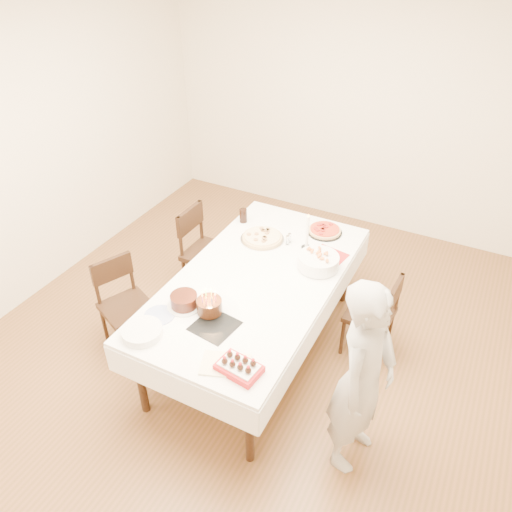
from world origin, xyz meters
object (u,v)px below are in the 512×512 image
at_px(chair_left_savory, 209,254).
at_px(layer_cake, 184,301).
at_px(strawberry_box, 239,367).
at_px(pizza_pepperoni, 325,230).
at_px(person, 363,379).
at_px(birthday_cake, 209,302).
at_px(chair_right_savory, 370,314).
at_px(pasta_bowl, 318,261).
at_px(chair_left_dessert, 127,308).
at_px(taper_candle, 307,235).
at_px(cola_glass, 243,216).
at_px(dining_table, 256,315).
at_px(pizza_white, 262,238).

xyz_separation_m(chair_left_savory, layer_cake, (0.44, -1.01, 0.36)).
distance_m(chair_left_savory, strawberry_box, 1.77).
xyz_separation_m(chair_left_savory, pizza_pepperoni, (0.98, 0.36, 0.33)).
height_order(person, birthday_cake, person).
bearing_deg(layer_cake, chair_right_savory, 39.95).
relative_size(chair_right_savory, strawberry_box, 2.84).
bearing_deg(layer_cake, pasta_bowl, 52.12).
xyz_separation_m(chair_left_dessert, taper_candle, (1.17, 0.91, 0.54)).
relative_size(pasta_bowl, cola_glass, 2.54).
bearing_deg(layer_cake, dining_table, 59.69).
relative_size(pizza_white, pasta_bowl, 1.17).
xyz_separation_m(cola_glass, layer_cake, (0.18, -1.21, -0.01)).
height_order(dining_table, strawberry_box, strawberry_box).
height_order(pasta_bowl, cola_glass, cola_glass).
bearing_deg(taper_candle, pizza_pepperoni, 87.22).
xyz_separation_m(dining_table, pizza_pepperoni, (0.23, 0.85, 0.40)).
relative_size(chair_left_dessert, person, 0.56).
height_order(chair_left_savory, pasta_bowl, chair_left_savory).
distance_m(chair_left_dessert, taper_candle, 1.58).
bearing_deg(chair_left_dessert, cola_glass, -88.91).
distance_m(dining_table, layer_cake, 0.74).
xyz_separation_m(taper_candle, layer_cake, (-0.52, -0.99, -0.14)).
xyz_separation_m(dining_table, strawberry_box, (0.33, -0.87, 0.41)).
bearing_deg(cola_glass, chair_left_dessert, -112.79).
bearing_deg(chair_left_savory, taper_candle, -179.81).
bearing_deg(chair_left_savory, chair_right_savory, 178.65).
height_order(pizza_pepperoni, birthday_cake, birthday_cake).
bearing_deg(strawberry_box, cola_glass, 117.65).
xyz_separation_m(person, strawberry_box, (-0.69, -0.31, 0.06)).
distance_m(chair_left_dessert, pizza_pepperoni, 1.79).
bearing_deg(pizza_pepperoni, birthday_cake, -104.22).
relative_size(chair_left_dessert, pasta_bowl, 2.54).
bearing_deg(person, cola_glass, 58.20).
distance_m(person, pizza_pepperoni, 1.62).
bearing_deg(dining_table, pasta_bowl, 43.11).
bearing_deg(chair_right_savory, taper_candle, 177.70).
distance_m(dining_table, pizza_white, 0.67).
height_order(chair_right_savory, taper_candle, taper_candle).
relative_size(chair_right_savory, cola_glass, 6.09).
xyz_separation_m(chair_right_savory, taper_candle, (-0.60, 0.05, 0.56)).
relative_size(chair_left_savory, cola_glass, 6.93).
height_order(layer_cake, strawberry_box, layer_cake).
height_order(chair_right_savory, person, person).
height_order(taper_candle, strawberry_box, taper_candle).
height_order(dining_table, chair_left_savory, chair_left_savory).
relative_size(chair_left_savory, pizza_white, 2.34).
height_order(dining_table, birthday_cake, birthday_cake).
bearing_deg(pizza_white, cola_glass, 146.84).
xyz_separation_m(pizza_white, cola_glass, (-0.28, 0.19, 0.04)).
bearing_deg(dining_table, layer_cake, -120.31).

